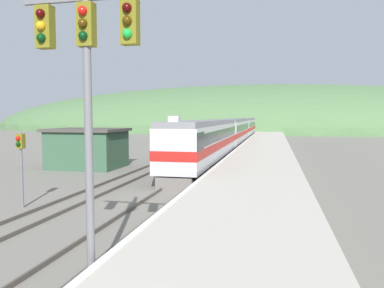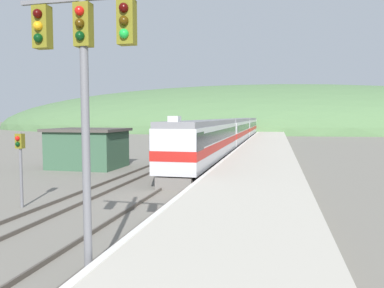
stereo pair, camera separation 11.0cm
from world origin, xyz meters
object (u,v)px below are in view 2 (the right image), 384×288
(express_train_lead_car, at_px, (206,142))
(carriage_third, at_px, (246,127))
(signal_mast_main, at_px, (84,68))
(carriage_fifth, at_px, (257,123))
(carriage_second, at_px, (234,132))
(signal_post_siding, at_px, (20,154))
(carriage_fourth, at_px, (253,125))

(express_train_lead_car, xyz_separation_m, carriage_third, (0.00, 44.11, -0.01))
(signal_mast_main, bearing_deg, carriage_fifth, 90.75)
(carriage_second, relative_size, carriage_third, 1.00)
(carriage_fifth, xyz_separation_m, signal_post_siding, (-6.05, -103.71, 0.40))
(carriage_second, height_order, signal_post_siding, carriage_second)
(carriage_second, height_order, carriage_fourth, same)
(signal_mast_main, relative_size, signal_post_siding, 2.22)
(express_train_lead_car, distance_m, signal_post_siding, 17.18)
(signal_mast_main, distance_m, signal_post_siding, 10.92)
(carriage_third, xyz_separation_m, signal_post_siding, (-6.05, -60.18, 0.40))
(express_train_lead_car, distance_m, carriage_third, 44.11)
(carriage_fourth, xyz_separation_m, signal_post_siding, (-6.05, -81.94, 0.40))
(carriage_fifth, bearing_deg, carriage_fourth, -90.00)
(express_train_lead_car, distance_m, carriage_second, 22.34)
(signal_mast_main, bearing_deg, signal_post_siding, 135.50)
(express_train_lead_car, relative_size, carriage_third, 1.03)
(carriage_fifth, xyz_separation_m, signal_mast_main, (1.45, -111.07, 3.35))
(carriage_fifth, bearing_deg, carriage_third, -90.00)
(carriage_fourth, bearing_deg, carriage_fifth, 90.00)
(carriage_third, height_order, carriage_fifth, same)
(carriage_second, distance_m, carriage_fifth, 65.29)
(signal_post_siding, bearing_deg, carriage_third, 84.26)
(carriage_second, height_order, signal_mast_main, signal_mast_main)
(carriage_second, height_order, carriage_third, same)
(carriage_fifth, bearing_deg, express_train_lead_car, -90.00)
(express_train_lead_car, xyz_separation_m, carriage_second, (0.00, 22.34, -0.01))
(carriage_fourth, relative_size, signal_post_siding, 5.73)
(signal_post_siding, bearing_deg, signal_mast_main, -44.50)
(signal_mast_main, bearing_deg, carriage_fourth, 90.93)
(carriage_fourth, xyz_separation_m, signal_mast_main, (1.45, -89.31, 3.35))
(express_train_lead_car, relative_size, signal_post_siding, 5.92)
(carriage_fifth, bearing_deg, signal_mast_main, -89.25)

